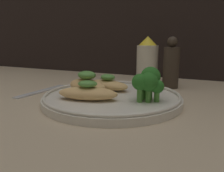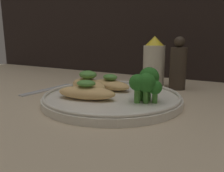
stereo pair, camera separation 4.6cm
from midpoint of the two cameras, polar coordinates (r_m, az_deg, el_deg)
ground_plane at (r=46.47cm, az=2.81°, el=-4.74°), size 180.00×180.00×1.00cm
plate at (r=46.06cm, az=2.83°, el=-2.96°), size 28.87×28.87×2.00cm
grilled_meat_front at (r=42.76cm, az=-3.71°, el=-1.58°), size 12.59×7.36×3.80cm
grilled_meat_middle at (r=47.61cm, az=-3.54°, el=0.42°), size 11.70×8.40×4.97cm
grilled_meat_back at (r=51.15cm, az=2.06°, el=0.51°), size 11.56×6.95×3.67cm
broccoli_bunch at (r=41.36cm, az=12.00°, el=1.02°), size 5.69×6.09×6.45cm
sauce_bottle at (r=62.29cm, az=12.96°, el=5.91°), size 5.95×5.95×13.93cm
pepper_grinder at (r=60.64cm, az=18.96°, el=4.95°), size 4.26×4.26×13.79cm
fork at (r=58.77cm, az=-14.34°, el=-0.78°), size 2.49×16.11×0.60cm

